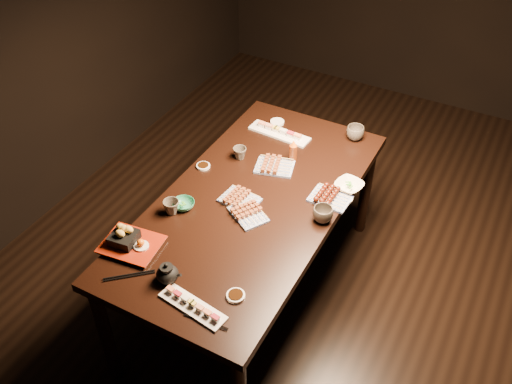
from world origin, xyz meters
TOP-DOWN VIEW (x-y plane):
  - ground at (0.00, 0.00)m, footprint 5.00×5.00m
  - dining_table at (-0.36, -0.24)m, footprint 1.18×1.92m
  - sushi_platter_near at (-0.25, -0.99)m, footprint 0.34×0.14m
  - sushi_platter_far at (-0.50, 0.38)m, footprint 0.40×0.13m
  - yakitori_plate_center at (-0.41, -0.28)m, footprint 0.21×0.16m
  - yakitori_plate_right at (-0.32, -0.36)m, footprint 0.25×0.23m
  - yakitori_plate_left at (-0.38, 0.06)m, footprint 0.25×0.21m
  - tsukune_plate at (0.01, -0.04)m, footprint 0.21×0.16m
  - edamame_bowl_green at (-0.65, -0.46)m, footprint 0.12×0.12m
  - edamame_bowl_cream at (0.06, 0.10)m, footprint 0.18×0.18m
  - tempura_tray at (-0.71, -0.82)m, footprint 0.30×0.25m
  - teacup_near_left at (-0.68, -0.52)m, footprint 0.10×0.10m
  - teacup_mid_right at (0.03, -0.21)m, footprint 0.14×0.14m
  - teacup_far_left at (-0.60, 0.05)m, footprint 0.11×0.11m
  - teacup_far_right at (-0.08, 0.55)m, footprint 0.14×0.14m
  - teapot at (-0.43, -0.91)m, footprint 0.14×0.14m
  - condiment_bottle at (-0.32, 0.18)m, footprint 0.06×0.06m
  - sauce_dish_west at (-0.74, -0.12)m, footprint 0.10×0.10m
  - sauce_dish_east at (0.08, -0.00)m, footprint 0.10×0.10m
  - sauce_dish_se at (-0.11, -0.85)m, footprint 0.09×0.09m
  - sauce_dish_nw at (-0.57, 0.48)m, footprint 0.12×0.12m
  - chopsticks_near at (-0.60, -0.98)m, footprint 0.19×0.17m
  - chopsticks_se at (-0.15, -1.03)m, footprint 0.21×0.04m

SIDE VIEW (x-z plane):
  - ground at x=0.00m, z-range 0.00..0.00m
  - dining_table at x=-0.36m, z-range 0.00..0.75m
  - chopsticks_se at x=-0.15m, z-range 0.75..0.76m
  - chopsticks_near at x=-0.60m, z-range 0.75..0.76m
  - sauce_dish_east at x=0.08m, z-range 0.75..0.76m
  - sauce_dish_west at x=-0.74m, z-range 0.75..0.76m
  - sauce_dish_se at x=-0.11m, z-range 0.75..0.76m
  - sauce_dish_nw at x=-0.57m, z-range 0.75..0.77m
  - edamame_bowl_cream at x=0.06m, z-range 0.75..0.79m
  - edamame_bowl_green at x=-0.65m, z-range 0.75..0.79m
  - sushi_platter_near at x=-0.25m, z-range 0.75..0.79m
  - sushi_platter_far at x=-0.50m, z-range 0.75..0.80m
  - yakitori_plate_center at x=-0.41m, z-range 0.75..0.80m
  - yakitori_plate_right at x=-0.32m, z-range 0.75..0.80m
  - tsukune_plate at x=0.01m, z-range 0.75..0.80m
  - yakitori_plate_left at x=-0.38m, z-range 0.75..0.80m
  - teacup_far_left at x=-0.60m, z-range 0.75..0.82m
  - teacup_near_left at x=-0.68m, z-range 0.75..0.83m
  - teacup_mid_right at x=0.03m, z-range 0.75..0.83m
  - teacup_far_right at x=-0.08m, z-range 0.75..0.83m
  - tempura_tray at x=-0.71m, z-range 0.75..0.85m
  - teapot at x=-0.43m, z-range 0.75..0.85m
  - condiment_bottle at x=-0.32m, z-range 0.75..0.89m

